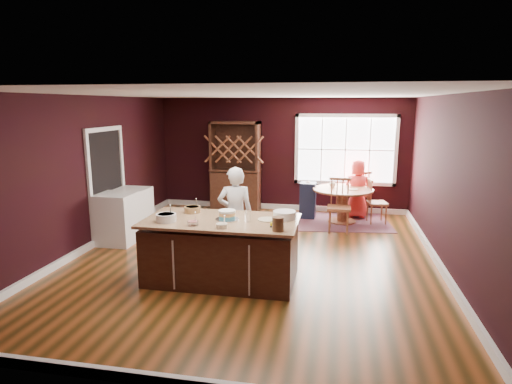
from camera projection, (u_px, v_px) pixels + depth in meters
room_shell at (254, 179)px, 6.96m from camera, size 7.00×7.00×7.00m
window at (345, 150)px, 9.99m from camera, size 2.36×0.10×1.66m
doorway at (108, 185)px, 8.15m from camera, size 0.08×1.26×2.13m
kitchen_island at (222, 251)px, 6.24m from camera, size 2.21×1.16×0.92m
dining_table at (343, 198)px, 9.30m from camera, size 1.30×1.30×0.75m
baker at (235, 215)px, 6.94m from camera, size 0.64×0.49×1.57m
layer_cake at (227, 215)px, 6.12m from camera, size 0.34×0.34×0.14m
bowl_blue at (166, 218)px, 6.03m from camera, size 0.29×0.29×0.11m
bowl_yellow at (193, 209)px, 6.53m from camera, size 0.25×0.25×0.09m
bowl_pink at (193, 223)px, 5.84m from camera, size 0.16×0.16×0.06m
bowl_olive at (222, 226)px, 5.72m from camera, size 0.15×0.15×0.06m
drinking_glass at (248, 216)px, 6.00m from camera, size 0.08×0.08×0.17m
dinner_plate at (267, 220)px, 6.10m from camera, size 0.28×0.28×0.02m
white_tub at (284, 215)px, 6.18m from camera, size 0.33×0.33×0.11m
stoneware_crock at (278, 224)px, 5.57m from camera, size 0.16×0.16×0.19m
toy_figurine at (271, 225)px, 5.73m from camera, size 0.04×0.04×0.07m
rug at (342, 222)px, 9.40m from camera, size 2.20×1.79×0.01m
chair_east at (377, 201)px, 9.24m from camera, size 0.47×0.48×0.99m
chair_south at (339, 205)px, 8.59m from camera, size 0.46×0.44×1.10m
chair_north at (358, 193)px, 9.94m from camera, size 0.60×0.60×1.06m
seated_woman at (357, 189)px, 9.67m from camera, size 0.67×0.45×1.33m
high_chair at (308, 200)px, 9.68m from camera, size 0.36×0.36×0.85m
toddler at (309, 182)px, 9.72m from camera, size 0.18×0.14×0.26m
table_plate at (353, 189)px, 9.14m from camera, size 0.21×0.21×0.02m
table_cup at (332, 185)px, 9.40m from camera, size 0.15×0.15×0.10m
hutch at (236, 166)px, 10.32m from camera, size 1.17×0.49×2.15m
washer at (117, 219)px, 7.90m from camera, size 0.65×0.63×0.94m
dryer at (133, 211)px, 8.52m from camera, size 0.63×0.61×0.91m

